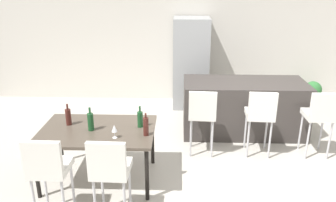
{
  "coord_description": "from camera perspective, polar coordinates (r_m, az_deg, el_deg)",
  "views": [
    {
      "loc": [
        -0.87,
        -4.5,
        2.59
      ],
      "look_at": [
        -1.03,
        0.2,
        0.85
      ],
      "focal_mm": 36.03,
      "sensor_mm": 36.0,
      "label": 1
    }
  ],
  "objects": [
    {
      "name": "refrigerator",
      "position": [
        6.99,
        3.87,
        6.41
      ],
      "size": [
        0.72,
        0.68,
        1.84
      ],
      "primitive_type": "cube",
      "color": "#939699",
      "rests_on": "ground_plane"
    },
    {
      "name": "bar_chair_left",
      "position": [
        5.04,
        5.82,
        -1.89
      ],
      "size": [
        0.42,
        0.42,
        1.05
      ],
      "color": "silver",
      "rests_on": "ground_plane"
    },
    {
      "name": "dining_chair_far",
      "position": [
        3.67,
        -9.82,
        -11.08
      ],
      "size": [
        0.41,
        0.41,
        1.05
      ],
      "color": "silver",
      "rests_on": "ground_plane"
    },
    {
      "name": "dining_chair_near",
      "position": [
        3.85,
        -19.64,
        -10.43
      ],
      "size": [
        0.4,
        0.4,
        1.05
      ],
      "color": "silver",
      "rests_on": "ground_plane"
    },
    {
      "name": "wine_bottle_left",
      "position": [
        4.4,
        -4.74,
        -3.05
      ],
      "size": [
        0.07,
        0.07,
        0.29
      ],
      "color": "#194723",
      "rests_on": "dining_table"
    },
    {
      "name": "bar_chair_middle",
      "position": [
        5.17,
        15.37,
        -1.95
      ],
      "size": [
        0.42,
        0.42,
        1.05
      ],
      "color": "silver",
      "rests_on": "ground_plane"
    },
    {
      "name": "wine_glass_middle",
      "position": [
        4.14,
        -9.07,
        -4.62
      ],
      "size": [
        0.07,
        0.07,
        0.17
      ],
      "color": "silver",
      "rests_on": "dining_table"
    },
    {
      "name": "kitchen_island",
      "position": [
        6.0,
        12.63,
        -1.04
      ],
      "size": [
        2.07,
        0.91,
        0.92
      ],
      "primitive_type": "cube",
      "color": "#383330",
      "rests_on": "ground_plane"
    },
    {
      "name": "wine_bottle_near",
      "position": [
        4.17,
        -3.76,
        -4.28
      ],
      "size": [
        0.07,
        0.07,
        0.29
      ],
      "color": "#471E19",
      "rests_on": "dining_table"
    },
    {
      "name": "ground_plane",
      "position": [
        5.27,
        11.31,
        -9.62
      ],
      "size": [
        10.0,
        10.0,
        0.0
      ],
      "primitive_type": "plane",
      "color": "#ADA89E"
    },
    {
      "name": "wine_bottle_end",
      "position": [
        4.64,
        -16.51,
        -2.55
      ],
      "size": [
        0.07,
        0.07,
        0.29
      ],
      "color": "#471E19",
      "rests_on": "dining_table"
    },
    {
      "name": "wine_bottle_corner",
      "position": [
        4.4,
        -12.96,
        -3.39
      ],
      "size": [
        0.08,
        0.08,
        0.31
      ],
      "color": "#194723",
      "rests_on": "dining_table"
    },
    {
      "name": "back_wall",
      "position": [
        7.37,
        8.83,
        11.13
      ],
      "size": [
        10.0,
        0.12,
        2.9
      ],
      "primitive_type": "cube",
      "color": "beige",
      "rests_on": "ground_plane"
    },
    {
      "name": "dining_table",
      "position": [
        4.48,
        -11.82,
        -5.39
      ],
      "size": [
        1.47,
        0.99,
        0.74
      ],
      "color": "#4C4238",
      "rests_on": "ground_plane"
    },
    {
      "name": "bar_chair_right",
      "position": [
        5.44,
        24.35,
        -1.96
      ],
      "size": [
        0.4,
        0.4,
        1.05
      ],
      "color": "silver",
      "rests_on": "ground_plane"
    },
    {
      "name": "potted_plant",
      "position": [
        7.68,
        23.26,
        1.35
      ],
      "size": [
        0.35,
        0.35,
        0.55
      ],
      "color": "#38383D",
      "rests_on": "ground_plane"
    }
  ]
}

